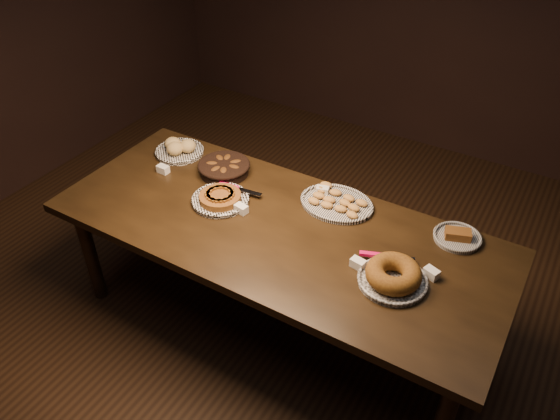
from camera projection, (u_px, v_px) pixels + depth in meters
The scene contains 9 objects.
ground at pixel (277, 322), 3.30m from camera, with size 5.00×5.00×0.00m, color black.
buffet_table at pixel (276, 237), 2.88m from camera, with size 2.40×1.00×0.75m.
apple_tart_plate at pixel (220, 198), 3.00m from camera, with size 0.34×0.32×0.06m.
madeleine_platter at pixel (336, 202), 2.97m from camera, with size 0.41×0.33×0.05m.
bundt_cake_plate at pixel (393, 276), 2.49m from camera, with size 0.37×0.35×0.10m.
croissant_basket at pixel (224, 167), 3.21m from camera, with size 0.35×0.35×0.08m.
bread_roll_plate at pixel (179, 149), 3.39m from camera, with size 0.30×0.30×0.09m.
loaf_plate at pixel (457, 237), 2.74m from camera, with size 0.24×0.24×0.06m.
tent_cards at pixel (296, 217), 2.86m from camera, with size 1.73×0.50×0.04m.
Camera 1 is at (1.15, -1.88, 2.55)m, focal length 35.00 mm.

